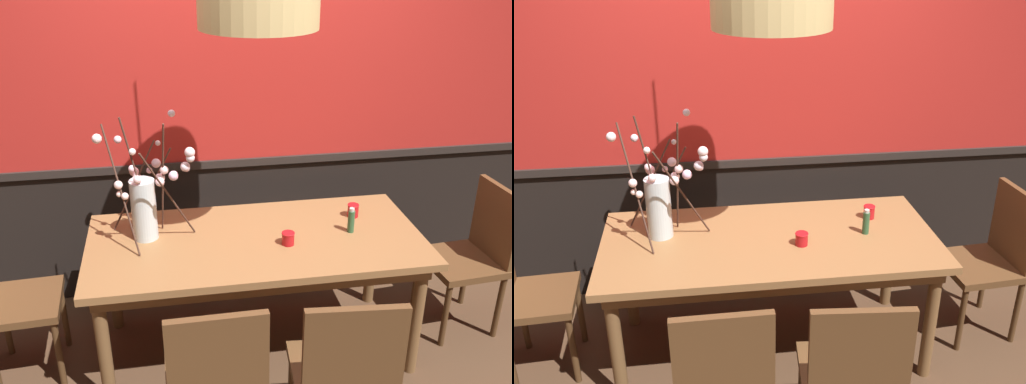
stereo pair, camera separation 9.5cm
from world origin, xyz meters
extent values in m
plane|color=#4C3321|center=(0.00, 0.00, 0.00)|extent=(24.00, 24.00, 0.00)
cube|color=black|center=(0.00, 0.78, 0.45)|extent=(5.36, 0.12, 0.91)
cube|color=black|center=(0.00, 0.77, 0.93)|extent=(5.36, 0.14, 0.05)
cube|color=olive|center=(0.00, 0.00, 0.73)|extent=(1.85, 0.87, 0.04)
cube|color=brown|center=(0.00, 0.00, 0.67)|extent=(1.74, 0.77, 0.08)
cylinder|color=brown|center=(-0.84, -0.35, 0.36)|extent=(0.07, 0.07, 0.71)
cylinder|color=brown|center=(0.84, -0.35, 0.36)|extent=(0.07, 0.07, 0.71)
cylinder|color=brown|center=(-0.84, 0.35, 0.36)|extent=(0.07, 0.07, 0.71)
cylinder|color=brown|center=(0.84, 0.35, 0.36)|extent=(0.07, 0.07, 0.71)
cube|color=brown|center=(0.26, -0.79, 0.46)|extent=(0.48, 0.45, 0.04)
cube|color=brown|center=(0.24, -0.97, 0.72)|extent=(0.43, 0.07, 0.47)
cylinder|color=#492F1A|center=(0.47, -0.63, 0.22)|extent=(0.04, 0.04, 0.44)
cube|color=brown|center=(1.28, 0.02, 0.46)|extent=(0.45, 0.45, 0.04)
cube|color=brown|center=(1.47, 0.03, 0.71)|extent=(0.07, 0.40, 0.46)
cylinder|color=#492F1A|center=(1.12, -0.17, 0.22)|extent=(0.04, 0.04, 0.43)
cylinder|color=#492F1A|center=(1.09, 0.18, 0.22)|extent=(0.04, 0.04, 0.43)
cylinder|color=#492F1A|center=(1.48, -0.15, 0.22)|extent=(0.04, 0.04, 0.43)
cylinder|color=#492F1A|center=(1.45, 0.21, 0.22)|extent=(0.04, 0.04, 0.43)
cube|color=brown|center=(-0.31, -0.75, 0.46)|extent=(0.44, 0.39, 0.04)
cube|color=brown|center=(-0.31, -0.93, 0.71)|extent=(0.41, 0.04, 0.46)
cube|color=brown|center=(-1.28, 0.02, 0.46)|extent=(0.41, 0.44, 0.04)
cylinder|color=#492F1A|center=(-1.13, 0.21, 0.22)|extent=(0.04, 0.04, 0.44)
cylinder|color=#492F1A|center=(-1.10, -0.15, 0.22)|extent=(0.04, 0.04, 0.44)
cylinder|color=#492F1A|center=(-1.45, 0.19, 0.22)|extent=(0.04, 0.04, 0.44)
cube|color=brown|center=(0.28, 0.80, 0.44)|extent=(0.46, 0.45, 0.04)
cube|color=brown|center=(0.27, 0.99, 0.70)|extent=(0.40, 0.07, 0.47)
cylinder|color=#492F1A|center=(0.48, 0.64, 0.21)|extent=(0.04, 0.04, 0.42)
cylinder|color=#492F1A|center=(0.12, 0.61, 0.21)|extent=(0.04, 0.04, 0.42)
cylinder|color=#492F1A|center=(0.45, 0.99, 0.21)|extent=(0.04, 0.04, 0.42)
cylinder|color=#492F1A|center=(0.09, 0.96, 0.21)|extent=(0.04, 0.04, 0.42)
cube|color=brown|center=(-0.32, 0.80, 0.46)|extent=(0.46, 0.46, 0.04)
cube|color=brown|center=(-0.30, 0.99, 0.71)|extent=(0.41, 0.07, 0.44)
cylinder|color=#492F1A|center=(-0.14, 0.60, 0.22)|extent=(0.04, 0.04, 0.44)
cylinder|color=#492F1A|center=(-0.51, 0.63, 0.22)|extent=(0.04, 0.04, 0.44)
cylinder|color=#492F1A|center=(-0.12, 0.97, 0.22)|extent=(0.04, 0.04, 0.44)
cylinder|color=#492F1A|center=(-0.49, 1.00, 0.22)|extent=(0.04, 0.04, 0.44)
cylinder|color=silver|center=(-0.60, 0.11, 0.92)|extent=(0.14, 0.14, 0.34)
cylinder|color=silver|center=(-0.60, 0.11, 0.79)|extent=(0.12, 0.12, 0.08)
cylinder|color=#472D23|center=(-0.61, 0.07, 1.11)|extent=(0.14, 0.03, 0.71)
sphere|color=white|center=(-0.61, 0.11, 1.09)|extent=(0.05, 0.05, 0.05)
sphere|color=#FFD2DC|center=(-0.61, 0.06, 1.12)|extent=(0.03, 0.03, 0.03)
sphere|color=white|center=(-0.63, 0.04, 1.29)|extent=(0.04, 0.04, 0.04)
sphere|color=#F9CFD4|center=(-0.62, 0.05, 1.13)|extent=(0.04, 0.04, 0.04)
cylinder|color=#472D23|center=(-0.56, 0.22, 1.00)|extent=(0.26, 0.09, 0.49)
sphere|color=#FFD2E0|center=(-0.52, 0.27, 1.13)|extent=(0.05, 0.05, 0.05)
sphere|color=white|center=(-0.56, 0.25, 1.03)|extent=(0.03, 0.03, 0.03)
sphere|color=silver|center=(-0.50, 0.31, 1.23)|extent=(0.03, 0.03, 0.03)
sphere|color=#FFC8DB|center=(-0.56, 0.27, 1.09)|extent=(0.03, 0.03, 0.03)
cylinder|color=#472D23|center=(-0.70, 0.02, 1.09)|extent=(0.16, 0.23, 0.66)
sphere|color=white|center=(-0.78, -0.04, 1.39)|extent=(0.05, 0.05, 0.05)
sphere|color=#FFDBD3|center=(-0.71, 0.03, 1.06)|extent=(0.03, 0.03, 0.03)
sphere|color=#FFD9D4|center=(-0.68, 0.00, 1.06)|extent=(0.04, 0.04, 0.04)
sphere|color=#F9D3D2|center=(-0.71, 0.02, 1.12)|extent=(0.04, 0.04, 0.04)
cylinder|color=#472D23|center=(-0.65, 0.26, 1.01)|extent=(0.27, 0.09, 0.50)
sphere|color=#FFCCDA|center=(-0.65, 0.29, 1.10)|extent=(0.04, 0.04, 0.04)
sphere|color=#FFC5D3|center=(-0.65, 0.32, 1.06)|extent=(0.05, 0.05, 0.05)
sphere|color=silver|center=(-0.63, 0.29, 1.03)|extent=(0.06, 0.06, 0.06)
sphere|color=silver|center=(-0.72, 0.38, 1.24)|extent=(0.04, 0.04, 0.04)
cylinder|color=#472D23|center=(-0.46, 0.01, 1.04)|extent=(0.27, 0.24, 0.58)
sphere|color=white|center=(-0.37, -0.08, 1.24)|extent=(0.05, 0.05, 0.05)
sphere|color=#FFD3D6|center=(-0.35, -0.10, 1.32)|extent=(0.05, 0.05, 0.05)
sphere|color=#F7C4E6|center=(-0.36, -0.04, 1.21)|extent=(0.03, 0.03, 0.03)
sphere|color=white|center=(-0.34, -0.10, 1.29)|extent=(0.04, 0.04, 0.04)
sphere|color=#F5C5E5|center=(-0.43, -0.06, 1.18)|extent=(0.05, 0.05, 0.05)
cylinder|color=#472D23|center=(-0.49, 0.11, 1.09)|extent=(0.06, 0.19, 0.68)
sphere|color=#FBD1DC|center=(-0.50, 0.14, 1.10)|extent=(0.05, 0.05, 0.05)
sphere|color=white|center=(-0.49, 0.11, 1.10)|extent=(0.04, 0.04, 0.04)
sphere|color=#FCCACF|center=(-0.50, 0.08, 1.09)|extent=(0.05, 0.05, 0.05)
sphere|color=white|center=(-0.42, 0.15, 1.44)|extent=(0.04, 0.04, 0.04)
sphere|color=#FBCDCF|center=(-0.48, 0.09, 1.15)|extent=(0.05, 0.05, 0.05)
cylinder|color=red|center=(0.16, -0.10, 0.79)|extent=(0.07, 0.07, 0.07)
torus|color=red|center=(0.16, -0.10, 0.82)|extent=(0.07, 0.07, 0.01)
cylinder|color=silver|center=(0.16, -0.10, 0.78)|extent=(0.05, 0.05, 0.04)
cylinder|color=red|center=(0.61, 0.17, 0.79)|extent=(0.06, 0.06, 0.08)
torus|color=red|center=(0.61, 0.17, 0.83)|extent=(0.07, 0.07, 0.01)
cylinder|color=silver|center=(0.61, 0.17, 0.78)|extent=(0.05, 0.05, 0.04)
cylinder|color=#2D5633|center=(0.54, -0.02, 0.82)|extent=(0.04, 0.04, 0.13)
cylinder|color=beige|center=(0.54, -0.02, 0.89)|extent=(0.03, 0.03, 0.02)
sphere|color=#F9EAB7|center=(0.00, -0.06, 1.99)|extent=(0.14, 0.14, 0.14)
camera|label=1|loc=(-0.46, -2.71, 2.28)|focal=39.72mm
camera|label=2|loc=(-0.37, -2.72, 2.28)|focal=39.72mm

